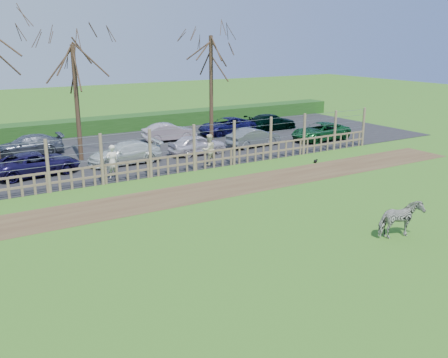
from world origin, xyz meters
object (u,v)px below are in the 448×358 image
car_3 (125,153)px  car_4 (197,145)px  car_2 (37,163)px  car_11 (169,132)px  visitor_b (209,150)px  crow (316,161)px  car_9 (27,145)px  visitor_a (112,162)px  car_13 (271,122)px  car_12 (227,126)px  tree_mid (75,75)px  car_5 (254,137)px  car_6 (320,132)px  zebra (400,220)px  tree_right (211,63)px

car_3 → car_4: (4.58, -0.05, 0.00)m
car_2 → car_11: bearing=-71.3°
visitor_b → crow: visitor_b is taller
visitor_b → car_9: visitor_b is taller
visitor_a → car_11: (6.51, 7.21, -0.26)m
car_4 → car_13: (8.82, 4.45, 0.00)m
car_9 → car_13: (17.65, -0.61, 0.00)m
car_3 → car_12: same height
visitor_b → car_13: 11.91m
tree_mid → visitor_a: size_ratio=3.96×
car_5 → car_6: 5.15m
car_4 → visitor_b: bearing=166.1°
visitor_a → car_9: bearing=-71.3°
zebra → tree_right: bearing=0.9°
tree_right → car_5: size_ratio=2.02×
car_4 → car_13: bearing=-62.2°
crow → car_6: (4.52, 4.68, 0.54)m
tree_mid → zebra: 19.03m
visitor_a → tree_right: bearing=-149.0°
visitor_a → car_3: 3.10m
car_3 → car_5: (8.78, 0.05, 0.00)m
car_4 → car_9: 10.17m
zebra → car_5: zebra is taller
tree_right → car_2: (-11.85, -2.63, -4.60)m
car_3 → car_13: (13.41, 4.40, 0.00)m
car_2 → car_4: 9.28m
tree_mid → car_6: 16.53m
visitor_b → car_5: size_ratio=0.47×
zebra → visitor_b: 12.53m
car_3 → car_6: bearing=88.3°
car_4 → car_9: bearing=61.2°
tree_right → crow: tree_right is taller
tree_right → car_12: 5.52m
car_4 → car_9: (-8.83, 5.06, 0.00)m
car_9 → car_13: 17.66m
visitor_a → car_5: bearing=-165.8°
car_6 → tree_mid: bearing=-102.2°
visitor_a → car_2: size_ratio=0.40×
car_3 → car_4: size_ratio=1.17×
car_6 → visitor_b: bearing=-80.2°
car_3 → car_9: (-4.24, 5.01, 0.00)m
tree_mid → car_2: 5.53m
zebra → car_2: size_ratio=0.37×
zebra → car_9: (-8.78, 20.25, -0.03)m
visitor_b → tree_right: bearing=-124.3°
car_12 → car_11: bearing=-91.2°
visitor_b → car_5: visitor_b is taller
zebra → car_6: size_ratio=0.37×
car_3 → tree_mid: bearing=-139.1°
zebra → car_3: bearing=25.8°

